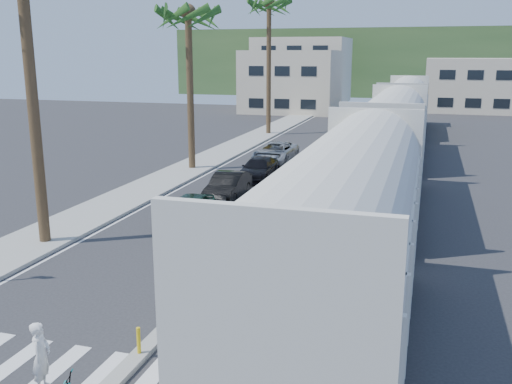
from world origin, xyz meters
The scene contains 14 objects.
ground centered at (0.00, 0.00, 0.00)m, with size 140.00×140.00×0.00m, color #28282B.
sidewalk centered at (-8.50, 25.00, 0.07)m, with size 3.00×90.00×0.15m, color gray.
rails centered at (5.00, 28.00, 0.03)m, with size 1.56×100.00×0.06m.
median centered at (0.00, 19.96, 0.09)m, with size 0.45×60.00×0.85m.
crosswalk centered at (0.00, -2.00, 0.01)m, with size 14.00×2.20×0.01m, color silver.
lane_markings centered at (-2.15, 25.00, 0.00)m, with size 9.42×90.00×0.01m.
freight_train centered at (5.00, 20.50, 2.91)m, with size 3.00×60.94×5.85m.
palm_trees centered at (-8.10, 22.70, 10.81)m, with size 3.50×37.20×13.75m.
buildings centered at (-6.41, 71.66, 4.36)m, with size 38.00×27.00×10.00m.
hillside centered at (0.00, 100.00, 6.00)m, with size 80.00×20.00×12.00m, color #385628.
car_lead centered at (-3.46, 10.18, 0.68)m, with size 1.70×4.04×1.36m, color #103122.
car_second centered at (-3.26, 14.99, 0.72)m, with size 1.68×4.44×1.45m, color black.
car_third centered at (-3.16, 20.34, 0.66)m, with size 1.89×4.56×1.32m, color black.
car_rear centered at (-3.65, 26.27, 0.72)m, with size 2.57×5.25×1.44m, color #ACAEB1.
Camera 1 is at (6.64, -12.72, 7.56)m, focal length 40.00 mm.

